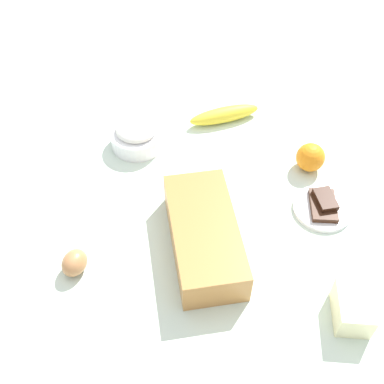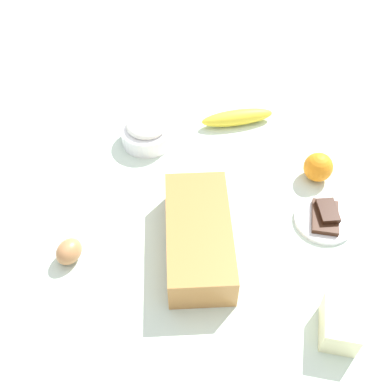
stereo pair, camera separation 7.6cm
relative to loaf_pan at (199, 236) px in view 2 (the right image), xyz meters
The scene contains 8 objects.
ground_plane 0.13m from the loaf_pan, 12.74° to the left, with size 2.40×2.40×0.02m, color silver.
loaf_pan is the anchor object (origin of this frame).
flour_bowl 0.35m from the loaf_pan, 27.31° to the left, with size 0.13×0.13×0.07m.
banana 0.41m from the loaf_pan, ahead, with size 0.19×0.04×0.04m, color yellow.
orange_fruit 0.34m from the loaf_pan, 48.18° to the right, with size 0.07×0.07×0.07m, color orange.
butter_block 0.31m from the loaf_pan, 120.35° to the right, with size 0.09×0.06×0.06m, color #F4EDB2.
egg_near_butter 0.27m from the loaf_pan, 101.94° to the left, with size 0.05×0.05×0.06m, color #B37949.
chocolate_plate 0.29m from the loaf_pan, 69.75° to the right, with size 0.13×0.13×0.03m.
Camera 2 is at (-0.68, -0.07, 0.83)m, focal length 44.43 mm.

